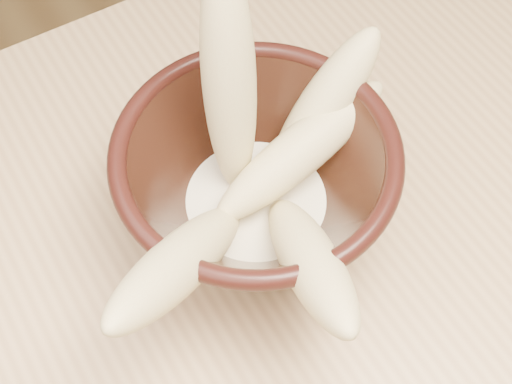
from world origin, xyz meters
TOP-DOWN VIEW (x-y plane):
  - table at (0.00, 0.00)m, footprint 1.20×0.80m
  - bowl at (-0.00, 0.09)m, footprint 0.22×0.22m
  - milk_puddle at (-0.00, 0.09)m, footprint 0.12×0.12m
  - banana_upright at (0.00, 0.14)m, footprint 0.08×0.10m
  - banana_left at (-0.09, 0.04)m, footprint 0.17×0.14m
  - banana_right at (0.07, 0.11)m, footprint 0.14×0.07m
  - banana_across at (0.04, 0.09)m, footprint 0.18×0.07m
  - banana_front at (-0.01, 0.00)m, footprint 0.09×0.18m

SIDE VIEW (x-z plane):
  - table at x=0.00m, z-range 0.30..1.05m
  - milk_puddle at x=0.00m, z-range 0.78..0.80m
  - bowl at x=0.00m, z-range 0.76..0.88m
  - banana_across at x=0.04m, z-range 0.80..0.87m
  - banana_front at x=-0.01m, z-range 0.78..0.91m
  - banana_right at x=0.07m, z-range 0.78..0.91m
  - banana_left at x=-0.09m, z-range 0.78..0.93m
  - banana_upright at x=0.00m, z-range 0.79..1.00m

